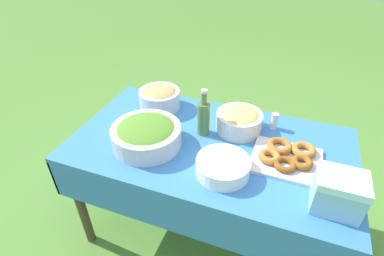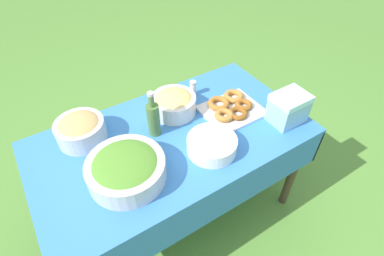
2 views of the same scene
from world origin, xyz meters
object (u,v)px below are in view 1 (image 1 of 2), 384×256
plate_stack (223,167)px  cooler_box (338,193)px  olive_oil_bottle (204,117)px  salad_bowl (146,134)px  pasta_bowl (239,120)px  bread_bowl (160,97)px  donut_platter (287,157)px

plate_stack → cooler_box: (-0.46, 0.03, 0.05)m
olive_oil_bottle → cooler_box: (-0.63, 0.28, -0.02)m
salad_bowl → olive_oil_bottle: 0.30m
plate_stack → olive_oil_bottle: olive_oil_bottle is taller
pasta_bowl → bread_bowl: bearing=-7.2°
salad_bowl → pasta_bowl: 0.48m
salad_bowl → pasta_bowl: salad_bowl is taller
pasta_bowl → plate_stack: (-0.01, 0.34, -0.03)m
salad_bowl → cooler_box: size_ratio=1.88×
bread_bowl → cooler_box: (-0.95, 0.44, 0.01)m
cooler_box → olive_oil_bottle: bearing=-24.1°
salad_bowl → olive_oil_bottle: size_ratio=1.34×
salad_bowl → bread_bowl: size_ratio=1.44×
donut_platter → olive_oil_bottle: (0.43, -0.07, 0.08)m
salad_bowl → donut_platter: 0.67m
pasta_bowl → cooler_box: bearing=141.3°
salad_bowl → olive_oil_bottle: (-0.23, -0.19, 0.04)m
bread_bowl → cooler_box: cooler_box is taller
plate_stack → cooler_box: size_ratio=1.32×
olive_oil_bottle → bread_bowl: 0.36m
salad_bowl → plate_stack: 0.41m
pasta_bowl → plate_stack: pasta_bowl is taller
donut_platter → olive_oil_bottle: olive_oil_bottle is taller
donut_platter → plate_stack: bearing=35.4°
pasta_bowl → olive_oil_bottle: size_ratio=0.94×
bread_bowl → cooler_box: 1.05m
donut_platter → bread_bowl: 0.79m
plate_stack → donut_platter: bearing=-144.6°
salad_bowl → bread_bowl: bread_bowl is taller
pasta_bowl → olive_oil_bottle: bearing=29.1°
salad_bowl → donut_platter: (-0.66, -0.12, -0.04)m
pasta_bowl → donut_platter: (-0.27, 0.16, -0.04)m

